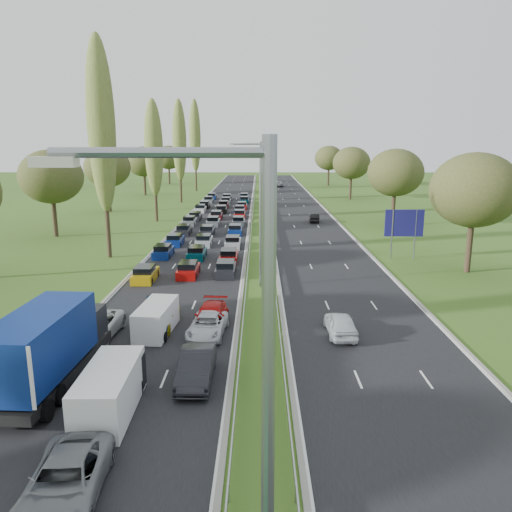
{
  "coord_description": "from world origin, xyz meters",
  "views": [
    {
      "loc": [
        4.38,
        2.37,
        11.91
      ],
      "look_at": [
        4.1,
        48.07,
        1.5
      ],
      "focal_mm": 35.0,
      "sensor_mm": 36.0,
      "label": 1
    }
  ],
  "objects": [
    {
      "name": "near_car_8",
      "position": [
        -2.06,
        33.34,
        0.81
      ],
      "size": [
        2.12,
        4.75,
        1.59
      ],
      "primitive_type": "imported",
      "rotation": [
        0.0,
        0.0,
        -0.05
      ],
      "color": "#AC9D0B",
      "rests_on": "near_carriageway"
    },
    {
      "name": "near_car_7",
      "position": [
        -2.41,
        33.16,
        0.77
      ],
      "size": [
        2.4,
        5.3,
        1.51
      ],
      "primitive_type": "imported",
      "rotation": [
        0.0,
        0.0,
        0.06
      ],
      "color": "#052D4B",
      "rests_on": "near_carriageway"
    },
    {
      "name": "woodland_right",
      "position": [
        24.0,
        66.67,
        7.68
      ],
      "size": [
        8.0,
        153.0,
        11.1
      ],
      "color": "#2D2116",
      "rests_on": "ground"
    },
    {
      "name": "blue_lorry",
      "position": [
        -5.99,
        25.37,
        2.1
      ],
      "size": [
        2.68,
        9.64,
        4.07
      ],
      "rotation": [
        0.0,
        0.0,
        -0.05
      ],
      "color": "black",
      "rests_on": "near_carriageway"
    },
    {
      "name": "lamp_columns",
      "position": [
        4.5,
        78.0,
        6.0
      ],
      "size": [
        0.18,
        140.18,
        12.0
      ],
      "color": "gray",
      "rests_on": "ground"
    },
    {
      "name": "near_car_9",
      "position": [
        1.21,
        25.76,
        0.81
      ],
      "size": [
        1.69,
        4.82,
        1.59
      ],
      "primitive_type": "imported",
      "rotation": [
        0.0,
        0.0,
        0.0
      ],
      "color": "black",
      "rests_on": "near_carriageway"
    },
    {
      "name": "near_car_6",
      "position": [
        -2.15,
        17.02,
        0.76
      ],
      "size": [
        2.84,
        5.48,
        1.48
      ],
      "primitive_type": "imported",
      "rotation": [
        0.0,
        0.0,
        0.08
      ],
      "color": "slate",
      "rests_on": "near_carriageway"
    },
    {
      "name": "near_car_12",
      "position": [
        1.19,
        32.62,
        0.71
      ],
      "size": [
        1.95,
        4.18,
        1.38
      ],
      "primitive_type": "imported",
      "rotation": [
        0.0,
        0.0,
        0.08
      ],
      "color": "white",
      "rests_on": "near_carriageway"
    },
    {
      "name": "near_car_11",
      "position": [
        1.2,
        33.53,
        0.73
      ],
      "size": [
        2.28,
        5.01,
        1.42
      ],
      "primitive_type": "imported",
      "rotation": [
        0.0,
        0.0,
        -0.06
      ],
      "color": "#B60B0B",
      "rests_on": "near_carriageway"
    },
    {
      "name": "far_car_2",
      "position": [
        9.7,
        141.15,
        0.8
      ],
      "size": [
        2.89,
        5.76,
        1.56
      ],
      "primitive_type": "imported",
      "rotation": [
        0.0,
        0.0,
        3.19
      ],
      "color": "gray",
      "rests_on": "far_carriageway"
    },
    {
      "name": "near_car_10",
      "position": [
        1.15,
        31.96,
        0.67
      ],
      "size": [
        2.53,
        4.86,
        1.31
      ],
      "primitive_type": "imported",
      "rotation": [
        0.0,
        0.0,
        -0.08
      ],
      "color": "silver",
      "rests_on": "near_carriageway"
    },
    {
      "name": "near_car_2",
      "position": [
        -5.78,
        31.41,
        0.78
      ],
      "size": [
        2.7,
        5.54,
        1.52
      ],
      "primitive_type": "imported",
      "rotation": [
        0.0,
        0.0,
        -0.03
      ],
      "color": "silver",
      "rests_on": "near_carriageway"
    },
    {
      "name": "ground",
      "position": [
        4.5,
        80.0,
        0.0
      ],
      "size": [
        260.0,
        260.0,
        0.0
      ],
      "primitive_type": "plane",
      "color": "#36541A",
      "rests_on": "ground"
    },
    {
      "name": "far_carriageway",
      "position": [
        11.25,
        82.5,
        0.0
      ],
      "size": [
        10.5,
        215.0,
        0.04
      ],
      "primitive_type": "cube",
      "color": "black",
      "rests_on": "ground"
    },
    {
      "name": "direction_sign",
      "position": [
        19.4,
        53.4,
        3.57
      ],
      "size": [
        4.0,
        0.16,
        5.2
      ],
      "color": "gray",
      "rests_on": "ground"
    },
    {
      "name": "white_van_front",
      "position": [
        -2.27,
        22.87,
        1.11
      ],
      "size": [
        2.1,
        5.36,
        2.16
      ],
      "rotation": [
        0.0,
        0.0,
        0.02
      ],
      "color": "white",
      "rests_on": "near_carriageway"
    },
    {
      "name": "traffic_queue_fill",
      "position": [
        -2.23,
        77.67,
        0.44
      ],
      "size": [
        9.07,
        68.82,
        0.8
      ],
      "color": "#BF990C",
      "rests_on": "ground"
    },
    {
      "name": "far_car_0",
      "position": [
        9.55,
        32.13,
        0.75
      ],
      "size": [
        1.79,
        4.31,
        1.46
      ],
      "primitive_type": "imported",
      "rotation": [
        0.0,
        0.0,
        3.16
      ],
      "color": "silver",
      "rests_on": "far_carriageway"
    },
    {
      "name": "woodland_left",
      "position": [
        -22.0,
        62.63,
        7.68
      ],
      "size": [
        8.0,
        166.0,
        11.1
      ],
      "color": "#2D2116",
      "rests_on": "ground"
    },
    {
      "name": "near_carriageway",
      "position": [
        -2.25,
        82.5,
        0.0
      ],
      "size": [
        10.5,
        215.0,
        0.04
      ],
      "primitive_type": "cube",
      "color": "black",
      "rests_on": "ground"
    },
    {
      "name": "white_van_rear",
      "position": [
        -2.15,
        32.59,
        0.97
      ],
      "size": [
        1.85,
        4.71,
        1.89
      ],
      "rotation": [
        0.0,
        0.0,
        -0.09
      ],
      "color": "white",
      "rests_on": "near_carriageway"
    },
    {
      "name": "central_reservation",
      "position": [
        4.5,
        82.5,
        0.55
      ],
      "size": [
        2.36,
        215.0,
        0.32
      ],
      "color": "gray",
      "rests_on": "ground"
    },
    {
      "name": "far_car_1",
      "position": [
        12.85,
        78.19,
        0.67
      ],
      "size": [
        1.58,
        4.0,
        1.3
      ],
      "primitive_type": "imported",
      "rotation": [
        0.0,
        0.0,
        3.09
      ],
      "color": "black",
      "rests_on": "far_carriageway"
    },
    {
      "name": "poplar_row",
      "position": [
        -11.5,
        68.17,
        12.39
      ],
      "size": [
        2.8,
        127.8,
        22.44
      ],
      "color": "#2D2116",
      "rests_on": "ground"
    }
  ]
}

